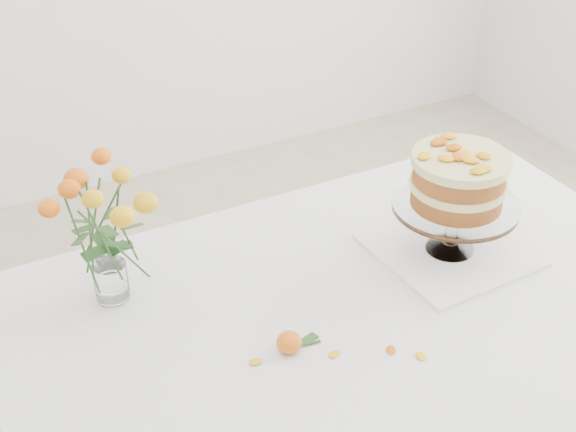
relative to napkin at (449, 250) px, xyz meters
name	(u,v)px	position (x,y,z in m)	size (l,w,h in m)	color
table	(358,336)	(-0.27, -0.07, -0.09)	(1.43, 0.93, 0.76)	tan
napkin	(449,250)	(0.00, 0.00, 0.00)	(0.31, 0.31, 0.01)	white
cake_stand	(458,185)	(0.00, 0.00, 0.17)	(0.27, 0.27, 0.24)	white
rose_vase	(101,216)	(-0.71, 0.19, 0.20)	(0.27, 0.27, 0.34)	white
loose_rose_far	(289,342)	(-0.46, -0.12, 0.02)	(0.09, 0.05, 0.04)	red
stray_petal_a	(334,354)	(-0.39, -0.17, 0.00)	(0.03, 0.02, 0.00)	#F6B20F
stray_petal_b	(391,350)	(-0.29, -0.21, 0.00)	(0.03, 0.02, 0.00)	#F6B20F
stray_petal_c	(421,356)	(-0.25, -0.25, 0.00)	(0.03, 0.02, 0.00)	#F6B20F
stray_petal_d	(256,362)	(-0.53, -0.12, 0.00)	(0.03, 0.02, 0.00)	#F6B20F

